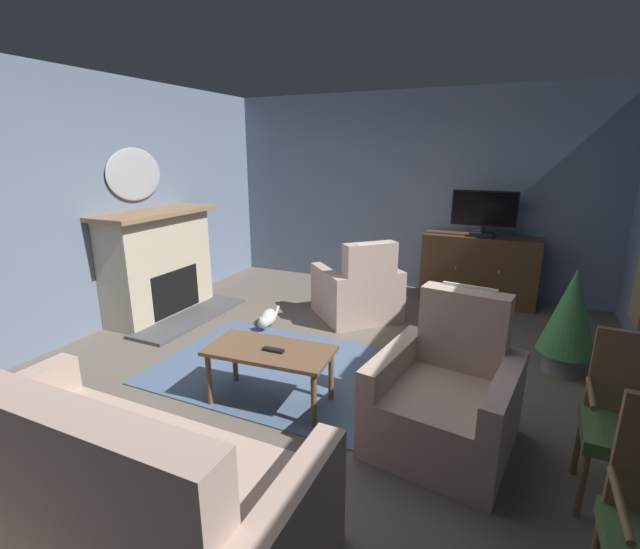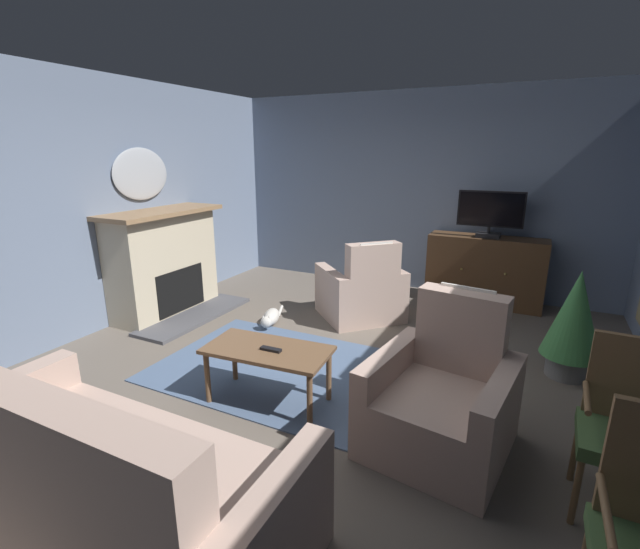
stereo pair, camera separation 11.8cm
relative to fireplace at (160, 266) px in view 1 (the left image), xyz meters
The scene contains 16 objects.
ground_plane 2.61m from the fireplace, 16.98° to the right, with size 5.98×6.85×0.04m, color #665B51.
wall_back 3.51m from the fireplace, 45.22° to the left, with size 5.98×0.10×2.76m, color slate.
wall_left 1.11m from the fireplace, 113.80° to the right, with size 0.10×6.85×2.76m, color slate.
rug_central 2.44m from the fireplace, 16.36° to the right, with size 2.70×1.62×0.01m, color slate.
fireplace is the anchor object (origin of this frame).
wall_mirror_oval 1.10m from the fireplace, behind, with size 0.06×0.81×0.60m, color #B2B7BF.
tv_cabinet 4.06m from the fireplace, 30.96° to the left, with size 1.44×0.45×0.90m.
television 4.07m from the fireplace, 30.31° to the left, with size 0.79×0.20×0.58m.
coffee_table 2.54m from the fireplace, 27.78° to the right, with size 1.02×0.56×0.47m.
tv_remote 2.59m from the fireplace, 27.79° to the right, with size 0.17×0.05×0.02m, color black.
sofa_floral 3.45m from the fireplace, 49.95° to the right, with size 2.06×0.88×0.98m.
armchair_angled_to_table 3.75m from the fireplace, 17.00° to the right, with size 0.99×1.02×1.04m.
armchair_beside_cabinet 2.42m from the fireplace, 21.73° to the left, with size 1.21×1.21×1.00m.
side_chair_far_end 4.75m from the fireplace, 14.91° to the right, with size 0.51×0.45×0.99m.
potted_plant_tall_palm_by_window 4.42m from the fireplace, ahead, with size 0.49×0.49×0.98m.
cat 1.48m from the fireplace, ahead, with size 0.28×0.67×0.19m.
Camera 1 is at (1.47, -3.12, 1.96)m, focal length 24.64 mm.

